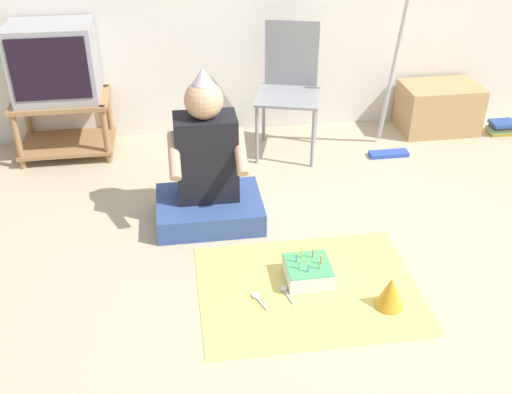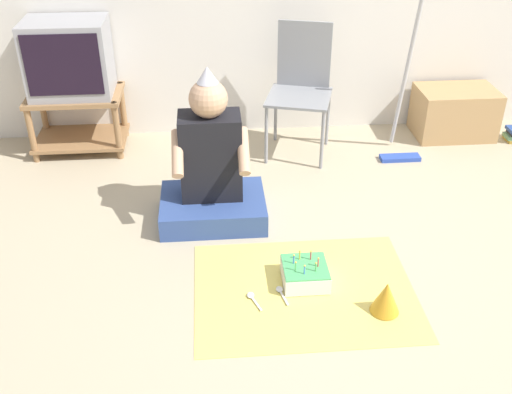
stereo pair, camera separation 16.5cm
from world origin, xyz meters
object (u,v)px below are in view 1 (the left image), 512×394
Objects in this scene: tv at (54,62)px; book_pile at (501,127)px; person_seated at (208,173)px; party_hat_blue at (391,292)px; folding_chair at (290,81)px; cardboard_box_stack at (438,108)px; birthday_cake at (308,272)px; dust_mop at (391,111)px.

book_pile is at bearing -2.71° from tv.
person_seated is 1.24m from party_hat_blue.
folding_chair is 1.25m from cardboard_box_stack.
book_pile is (1.66, -0.02, -0.46)m from folding_chair.
book_pile is at bearing -17.38° from cardboard_box_stack.
birthday_cake is (-1.39, -1.66, -0.13)m from cardboard_box_stack.
tv is 0.61× the size of folding_chair.
book_pile is 2.47m from person_seated.
birthday_cake is (-1.85, -1.51, 0.00)m from book_pile.
tv is at bearing 175.02° from folding_chair.
tv reaches higher than book_pile.
cardboard_box_stack is at bearing 61.49° from party_hat_blue.
folding_chair is 1.61m from birthday_cake.
cardboard_box_stack reaches higher than birthday_cake.
dust_mop is at bearing -15.10° from folding_chair.
party_hat_blue is at bearing -35.73° from birthday_cake.
dust_mop is at bearing -148.19° from cardboard_box_stack.
tv is 2.25m from birthday_cake.
folding_chair is at bearing 53.11° from person_seated.
dust_mop is 1.49m from person_seated.
dust_mop is 1.63m from birthday_cake.
folding_chair reaches higher than cardboard_box_stack.
party_hat_blue is at bearing -84.93° from folding_chair.
party_hat_blue reaches higher than book_pile.
person_seated is (-2.31, -0.84, 0.25)m from book_pile.
tv reaches higher than folding_chair.
cardboard_box_stack is 2.16m from birthday_cake.
cardboard_box_stack is at bearing 50.09° from birthday_cake.
dust_mop is (0.69, -0.19, -0.19)m from folding_chair.
cardboard_box_stack is 0.50× the size of dust_mop.
tv is at bearing 133.00° from person_seated.
tv is 2.82m from cardboard_box_stack.
dust_mop is (-0.51, -0.31, 0.14)m from cardboard_box_stack.
birthday_cake is (0.45, -0.67, -0.24)m from person_seated.
cardboard_box_stack is at bearing 162.62° from book_pile.
tv is 2.38× the size of birthday_cake.
dust_mop reaches higher than cardboard_box_stack.
cardboard_box_stack is 2.17m from party_hat_blue.
party_hat_blue is (-0.53, -1.59, -0.23)m from dust_mop.
book_pile is (0.97, 0.17, -0.27)m from dust_mop.
book_pile is at bearing 20.11° from person_seated.
dust_mop is 1.02m from book_pile.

